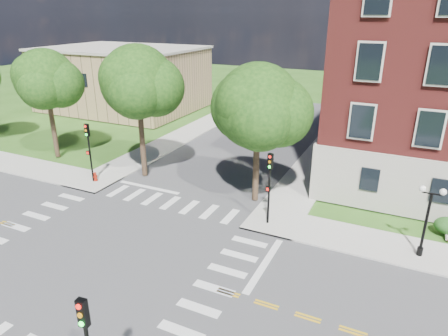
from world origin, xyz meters
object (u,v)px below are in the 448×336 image
at_px(twin_lamp_west, 427,218).
at_px(fire_hydrant, 95,177).
at_px(traffic_signal_nw, 89,145).
at_px(traffic_signal_ne, 269,180).

bearing_deg(twin_lamp_west, fire_hydrant, 179.19).
xyz_separation_m(traffic_signal_nw, twin_lamp_west, (24.17, -0.19, -0.66)).
relative_size(traffic_signal_ne, fire_hydrant, 6.40).
xyz_separation_m(traffic_signal_ne, fire_hydrant, (-15.01, 0.54, -2.72)).
relative_size(twin_lamp_west, fire_hydrant, 5.64).
bearing_deg(twin_lamp_west, traffic_signal_nw, 179.55).
distance_m(traffic_signal_ne, fire_hydrant, 15.27).
bearing_deg(traffic_signal_nw, traffic_signal_ne, -1.46).
xyz_separation_m(traffic_signal_ne, traffic_signal_nw, (-15.12, 0.38, 0.00)).
height_order(traffic_signal_ne, fire_hydrant, traffic_signal_ne).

